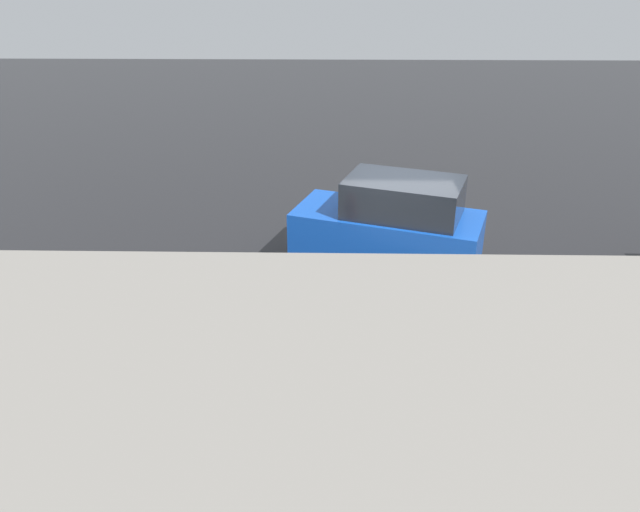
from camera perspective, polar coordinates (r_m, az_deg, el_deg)
The scene contains 7 objects.
ground_plane at distance 13.62m, azimuth 7.14°, elevation -1.31°, with size 60.00×60.00×0.00m, color black.
kerb_strip at distance 10.08m, azimuth 9.39°, elevation -12.17°, with size 24.00×3.20×0.04m, color gray.
moving_hatchback at distance 13.26m, azimuth 6.54°, elevation 2.85°, with size 4.24×2.87×2.06m.
fire_hydrant at distance 11.02m, azimuth -6.10°, elevation -5.90°, with size 0.42×0.31×0.80m.
pedestrian at distance 10.72m, azimuth -10.55°, elevation -3.75°, with size 0.31×0.56×1.62m.
metal_railing at distance 9.11m, azimuth 15.36°, elevation -12.03°, with size 7.46×0.04×1.05m.
sign_post at distance 9.24m, azimuth -11.78°, elevation -4.60°, with size 0.07×0.44×2.40m.
Camera 1 is at (1.45, 12.05, 6.18)m, focal length 35.00 mm.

